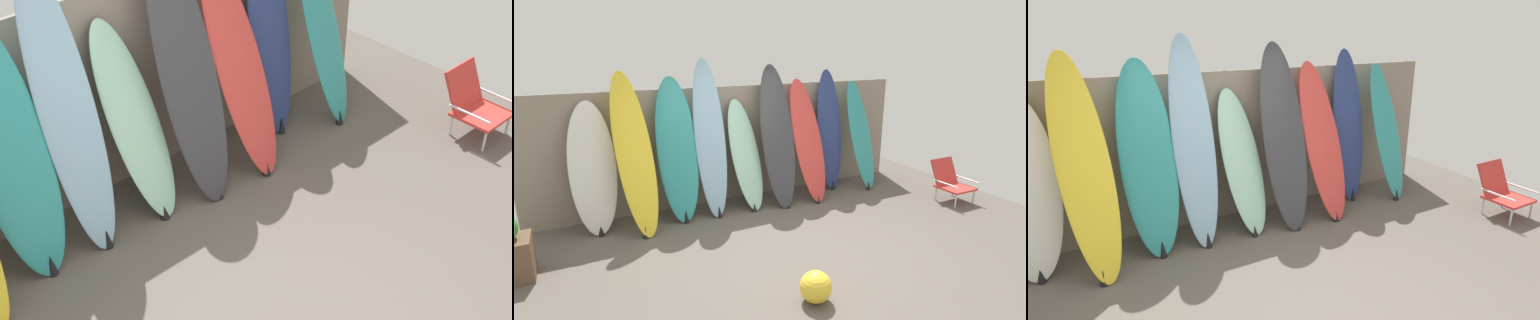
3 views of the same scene
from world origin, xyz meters
TOP-DOWN VIEW (x-y plane):
  - ground at (0.00, 0.00)m, footprint 7.68×7.68m
  - fence_back at (-0.00, 2.01)m, footprint 6.08×0.11m
  - surfboard_white_0 at (-2.10, 1.69)m, footprint 0.61×0.55m
  - surfboard_yellow_1 at (-1.59, 1.49)m, footprint 0.57×0.88m
  - surfboard_teal_2 at (-1.00, 1.62)m, footprint 0.58×0.65m
  - surfboard_skyblue_3 at (-0.53, 1.61)m, footprint 0.49×0.69m
  - surfboard_seafoam_4 at (0.02, 1.60)m, footprint 0.54×0.75m
  - surfboard_charcoal_5 at (0.52, 1.52)m, footprint 0.60×0.82m
  - surfboard_red_6 at (1.05, 1.49)m, footprint 0.55×0.83m
  - surfboard_navy_7 at (1.63, 1.73)m, footprint 0.48×0.46m
  - surfboard_teal_8 at (2.16, 1.55)m, footprint 0.53×0.71m
  - beach_chair at (3.01, 0.33)m, footprint 0.50×0.57m
  - beach_ball at (-0.38, -0.95)m, footprint 0.31×0.31m

SIDE VIEW (x-z plane):
  - ground at x=0.00m, z-range 0.00..0.00m
  - beach_ball at x=-0.38m, z-range 0.00..0.31m
  - beach_chair at x=3.01m, z-range 0.00..0.64m
  - surfboard_seafoam_4 at x=0.02m, z-range -0.01..1.62m
  - surfboard_white_0 at x=-2.10m, z-range -0.01..1.71m
  - fence_back at x=0.00m, z-range 0.00..1.80m
  - surfboard_teal_8 at x=2.16m, z-range -0.01..1.82m
  - surfboard_red_6 at x=1.05m, z-range -0.01..1.89m
  - surfboard_teal_2 at x=-1.00m, z-range -0.01..1.98m
  - surfboard_navy_7 at x=1.63m, z-range -0.02..2.00m
  - surfboard_yellow_1 at x=-1.59m, z-range -0.02..2.07m
  - surfboard_charcoal_5 at x=0.52m, z-range -0.01..2.12m
  - surfboard_skyblue_3 at x=-0.53m, z-range -0.02..2.22m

